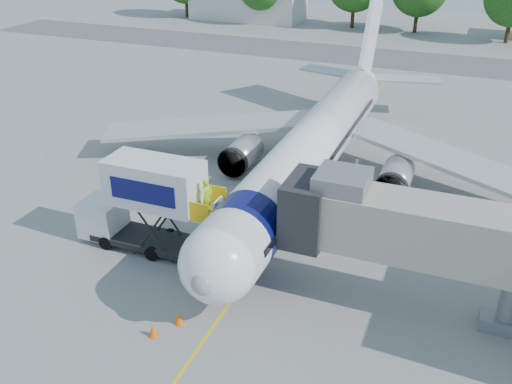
% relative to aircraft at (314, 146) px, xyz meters
% --- Properties ---
extents(ground, '(160.00, 160.00, 0.00)m').
position_rel_aircraft_xyz_m(ground, '(0.00, -4.12, -2.95)').
color(ground, gray).
rests_on(ground, ground).
extents(guidance_line, '(0.15, 70.00, 0.01)m').
position_rel_aircraft_xyz_m(guidance_line, '(0.00, -4.12, -2.94)').
color(guidance_line, yellow).
rests_on(guidance_line, ground).
extents(taxiway_strip, '(120.00, 10.00, 0.01)m').
position_rel_aircraft_xyz_m(taxiway_strip, '(0.00, 37.88, -2.94)').
color(taxiway_strip, '#59595B').
rests_on(taxiway_strip, ground).
extents(aircraft, '(34.17, 37.73, 11.35)m').
position_rel_aircraft_xyz_m(aircraft, '(0.00, 0.00, 0.00)').
color(aircraft, white).
rests_on(aircraft, ground).
extents(jet_bridge, '(13.90, 3.20, 6.60)m').
position_rel_aircraft_xyz_m(jet_bridge, '(7.99, -11.12, 1.39)').
color(jet_bridge, '#A9A190').
rests_on(jet_bridge, ground).
extents(catering_hiloader, '(8.50, 2.44, 5.50)m').
position_rel_aircraft_xyz_m(catering_hiloader, '(-6.26, -11.12, -0.19)').
color(catering_hiloader, black).
rests_on(catering_hiloader, ground).
extents(safety_cone_a, '(0.44, 0.44, 0.70)m').
position_rel_aircraft_xyz_m(safety_cone_a, '(-1.57, -16.31, -2.61)').
color(safety_cone_a, '#F65F0C').
rests_on(safety_cone_a, ground).
extents(safety_cone_b, '(0.41, 0.41, 0.65)m').
position_rel_aircraft_xyz_m(safety_cone_b, '(-2.25, -17.49, -2.64)').
color(safety_cone_b, '#F65F0C').
rests_on(safety_cone_b, ground).
extents(outbuilding_left, '(18.40, 8.40, 5.30)m').
position_rel_aircraft_xyz_m(outbuilding_left, '(-28.00, 55.88, -0.29)').
color(outbuilding_left, silver).
rests_on(outbuilding_left, ground).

